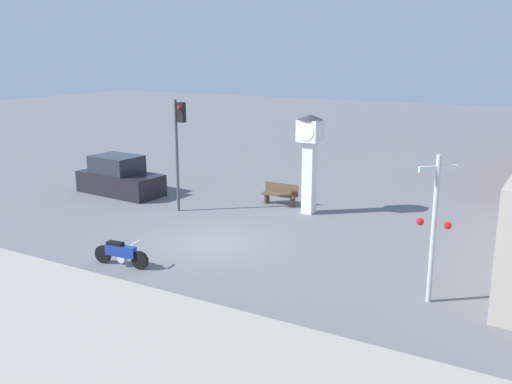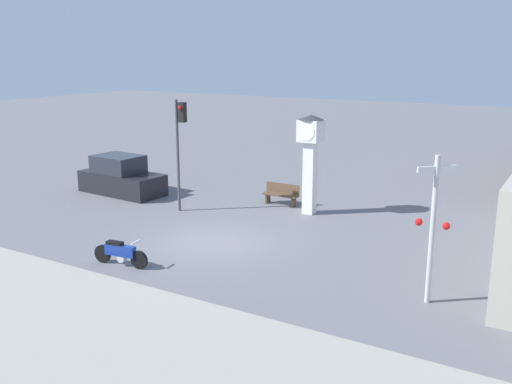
{
  "view_description": "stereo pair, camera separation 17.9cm",
  "coord_description": "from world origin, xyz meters",
  "px_view_note": "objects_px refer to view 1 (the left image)",
  "views": [
    {
      "loc": [
        10.85,
        -15.67,
        6.5
      ],
      "look_at": [
        1.11,
        1.1,
        1.73
      ],
      "focal_mm": 40.0,
      "sensor_mm": 36.0,
      "label": 1
    },
    {
      "loc": [
        11.0,
        -15.58,
        6.5
      ],
      "look_at": [
        1.11,
        1.1,
        1.73
      ],
      "focal_mm": 40.0,
      "sensor_mm": 36.0,
      "label": 2
    }
  ],
  "objects_px": {
    "railroad_crossing_signal": "(434,224)",
    "traffic_light": "(179,136)",
    "motorcycle": "(121,253)",
    "parked_car": "(120,178)",
    "bench": "(280,194)",
    "clock_tower": "(310,148)"
  },
  "relations": [
    {
      "from": "parked_car",
      "to": "motorcycle",
      "type": "bearing_deg",
      "value": -42.54
    },
    {
      "from": "railroad_crossing_signal",
      "to": "clock_tower",
      "type": "bearing_deg",
      "value": 135.94
    },
    {
      "from": "motorcycle",
      "to": "clock_tower",
      "type": "height_order",
      "value": "clock_tower"
    },
    {
      "from": "motorcycle",
      "to": "bench",
      "type": "relative_size",
      "value": 1.22
    },
    {
      "from": "traffic_light",
      "to": "parked_car",
      "type": "distance_m",
      "value": 5.11
    },
    {
      "from": "railroad_crossing_signal",
      "to": "bench",
      "type": "height_order",
      "value": "railroad_crossing_signal"
    },
    {
      "from": "traffic_light",
      "to": "railroad_crossing_signal",
      "type": "distance_m",
      "value": 11.87
    },
    {
      "from": "railroad_crossing_signal",
      "to": "parked_car",
      "type": "xyz_separation_m",
      "value": [
        -15.57,
        4.85,
        -1.42
      ]
    },
    {
      "from": "clock_tower",
      "to": "traffic_light",
      "type": "xyz_separation_m",
      "value": [
        -4.74,
        -2.41,
        0.46
      ]
    },
    {
      "from": "bench",
      "to": "motorcycle",
      "type": "bearing_deg",
      "value": -95.32
    },
    {
      "from": "motorcycle",
      "to": "traffic_light",
      "type": "xyz_separation_m",
      "value": [
        -2.24,
        6.0,
        2.76
      ]
    },
    {
      "from": "traffic_light",
      "to": "railroad_crossing_signal",
      "type": "bearing_deg",
      "value": -18.89
    },
    {
      "from": "traffic_light",
      "to": "parked_car",
      "type": "xyz_separation_m",
      "value": [
        -4.38,
        1.02,
        -2.42
      ]
    },
    {
      "from": "motorcycle",
      "to": "traffic_light",
      "type": "height_order",
      "value": "traffic_light"
    },
    {
      "from": "bench",
      "to": "clock_tower",
      "type": "bearing_deg",
      "value": -21.34
    },
    {
      "from": "motorcycle",
      "to": "parked_car",
      "type": "relative_size",
      "value": 0.45
    },
    {
      "from": "railroad_crossing_signal",
      "to": "parked_car",
      "type": "relative_size",
      "value": 0.92
    },
    {
      "from": "parked_car",
      "to": "railroad_crossing_signal",
      "type": "bearing_deg",
      "value": -13.2
    },
    {
      "from": "clock_tower",
      "to": "bench",
      "type": "bearing_deg",
      "value": 158.66
    },
    {
      "from": "railroad_crossing_signal",
      "to": "traffic_light",
      "type": "bearing_deg",
      "value": 161.11
    },
    {
      "from": "parked_car",
      "to": "traffic_light",
      "type": "bearing_deg",
      "value": -9.05
    },
    {
      "from": "bench",
      "to": "traffic_light",
      "type": "bearing_deg",
      "value": -135.26
    }
  ]
}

